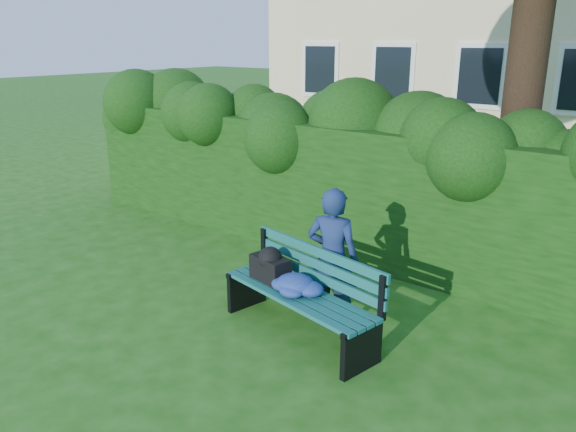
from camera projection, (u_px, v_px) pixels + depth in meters
The scene contains 4 objects.
ground at pixel (255, 309), 6.31m from camera, with size 80.00×80.00×0.00m, color #1A500E.
hedge at pixel (359, 191), 7.69m from camera, with size 10.00×1.00×1.80m.
park_bench at pixel (295, 286), 5.70m from camera, with size 1.89×0.90×0.89m.
man_reading at pixel (332, 258), 5.76m from camera, with size 0.55×0.36×1.50m, color navy.
Camera 1 is at (3.76, -4.28, 2.92)m, focal length 35.00 mm.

